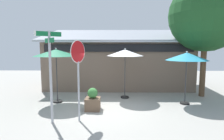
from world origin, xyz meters
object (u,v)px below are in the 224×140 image
at_px(stop_sign, 78,65).
at_px(shade_tree, 212,17).
at_px(patio_umbrella_forest_green_left, 56,53).
at_px(sidewalk_planter, 93,101).
at_px(patio_umbrella_ivory_center, 125,53).
at_px(patio_umbrella_teal_right, 187,57).
at_px(street_sign_post, 50,68).

distance_m(stop_sign, shade_tree, 7.72).
bearing_deg(patio_umbrella_forest_green_left, sidewalk_planter, -31.02).
relative_size(patio_umbrella_forest_green_left, sidewalk_planter, 2.75).
xyz_separation_m(patio_umbrella_ivory_center, patio_umbrella_teal_right, (2.84, -1.05, -0.14)).
bearing_deg(patio_umbrella_ivory_center, stop_sign, -119.63).
bearing_deg(street_sign_post, patio_umbrella_forest_green_left, 102.88).
distance_m(patio_umbrella_ivory_center, patio_umbrella_teal_right, 3.04).
bearing_deg(street_sign_post, stop_sign, 12.05).
bearing_deg(patio_umbrella_forest_green_left, street_sign_post, -77.12).
height_order(stop_sign, shade_tree, shade_tree).
bearing_deg(patio_umbrella_teal_right, shade_tree, 38.34).
xyz_separation_m(patio_umbrella_ivory_center, shade_tree, (4.61, 0.34, 1.93)).
bearing_deg(stop_sign, street_sign_post, -167.95).
distance_m(patio_umbrella_forest_green_left, patio_umbrella_teal_right, 6.23).
xyz_separation_m(patio_umbrella_teal_right, shade_tree, (1.76, 1.39, 2.07)).
bearing_deg(patio_umbrella_forest_green_left, stop_sign, -57.14).
height_order(shade_tree, sidewalk_planter, shade_tree).
xyz_separation_m(patio_umbrella_forest_green_left, sidewalk_planter, (1.89, -1.13, -2.02)).
bearing_deg(sidewalk_planter, stop_sign, -106.00).
height_order(street_sign_post, stop_sign, street_sign_post).
height_order(street_sign_post, sidewalk_planter, street_sign_post).
xyz_separation_m(patio_umbrella_forest_green_left, shade_tree, (7.99, 1.22, 1.90)).
xyz_separation_m(stop_sign, patio_umbrella_teal_right, (4.69, 2.20, 0.17)).
xyz_separation_m(street_sign_post, patio_umbrella_forest_green_left, (-0.59, 2.57, 0.44)).
height_order(street_sign_post, shade_tree, shade_tree).
relative_size(patio_umbrella_teal_right, shade_tree, 0.40).
distance_m(patio_umbrella_teal_right, sidewalk_planter, 4.82).
xyz_separation_m(stop_sign, shade_tree, (6.46, 3.60, 2.24)).
bearing_deg(sidewalk_planter, patio_umbrella_teal_right, 12.55).
bearing_deg(stop_sign, sidewalk_planter, 74.00).
xyz_separation_m(street_sign_post, stop_sign, (0.94, 0.20, 0.10)).
xyz_separation_m(patio_umbrella_forest_green_left, patio_umbrella_teal_right, (6.23, -0.17, -0.17)).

